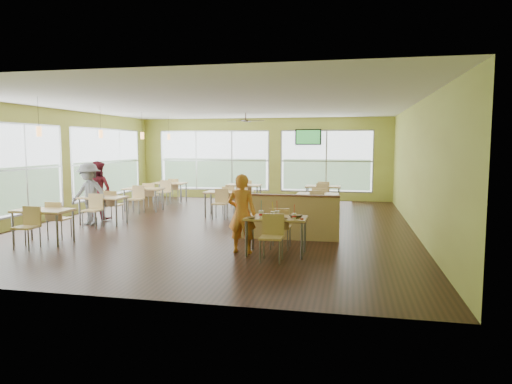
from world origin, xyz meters
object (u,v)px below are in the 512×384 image
main_table (276,223)px  food_basket (296,216)px  half_wall_divider (286,217)px  man_plaid (242,214)px

main_table → food_basket: main_table is taller
half_wall_divider → food_basket: half_wall_divider is taller
food_basket → man_plaid: bearing=179.1°
main_table → food_basket: bearing=-2.7°
half_wall_divider → food_basket: bearing=-75.1°
man_plaid → half_wall_divider: bearing=-114.5°
main_table → half_wall_divider: (0.00, 1.45, -0.11)m
half_wall_divider → man_plaid: 1.63m
half_wall_divider → man_plaid: (-0.70, -1.45, 0.27)m
man_plaid → main_table: bearing=-178.7°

